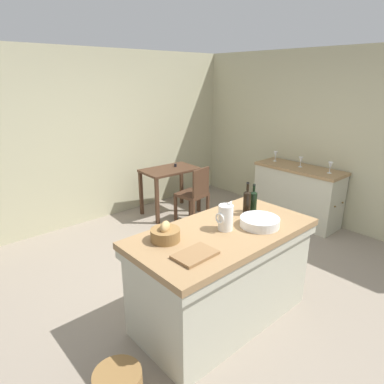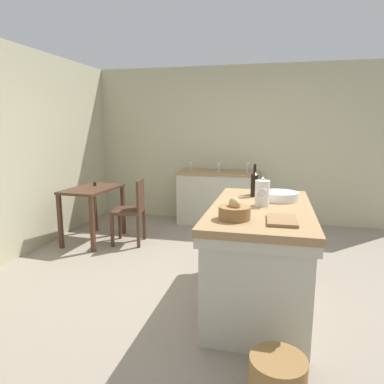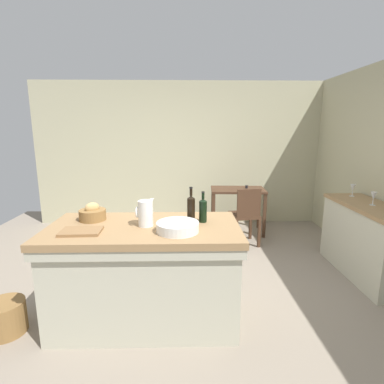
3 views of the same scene
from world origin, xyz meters
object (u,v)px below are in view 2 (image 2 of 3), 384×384
side_cabinet (218,198)px  pitcher (262,193)px  wine_glass_middle (191,164)px  wicker_hamper (278,380)px  wine_bottle_amber (254,184)px  wine_glass_far_left (247,165)px  wine_bottle_dark (254,183)px  wash_bowl (280,196)px  writing_desk (93,197)px  wooden_chair (132,209)px  cutting_board (282,220)px  bread_basket (234,212)px  island_table (260,251)px  wine_glass_left (219,165)px

side_cabinet → pitcher: pitcher is taller
wine_glass_middle → wicker_hamper: bearing=-159.1°
wine_bottle_amber → wine_glass_far_left: (2.14, 0.24, -0.05)m
side_cabinet → wine_bottle_dark: 2.22m
wine_glass_middle → wash_bowl: bearing=-147.9°
wine_glass_middle → wine_glass_far_left: bearing=-91.3°
writing_desk → wooden_chair: size_ratio=1.03×
pitcher → cutting_board: pitcher is taller
bread_basket → cutting_board: size_ratio=0.75×
writing_desk → wine_glass_far_left: size_ratio=5.70×
side_cabinet → wash_bowl: 2.50m
side_cabinet → pitcher: 2.73m
writing_desk → bread_basket: bread_basket is taller
writing_desk → pitcher: bearing=-117.6°
side_cabinet → wooden_chair: 1.62m
island_table → wooden_chair: island_table is taller
writing_desk → cutting_board: (-1.76, -2.55, 0.29)m
wash_bowl → wine_bottle_dark: 0.35m
wine_bottle_dark → writing_desk: bearing=72.2°
wooden_chair → pitcher: pitcher is taller
wine_glass_far_left → wine_glass_middle: 0.94m
wine_bottle_dark → wine_glass_middle: size_ratio=1.79×
island_table → wooden_chair: size_ratio=1.88×
wine_bottle_dark → wine_glass_far_left: bearing=6.5°
side_cabinet → wine_bottle_amber: 2.33m
side_cabinet → cutting_board: size_ratio=4.17×
wine_bottle_amber → wicker_hamper: size_ratio=0.97×
wine_glass_far_left → wash_bowl: bearing=-167.8°
writing_desk → wash_bowl: (-0.96, -2.54, 0.32)m
pitcher → wash_bowl: size_ratio=0.76×
wine_glass_far_left → wine_glass_middle: bearing=88.7°
wine_glass_far_left → wine_bottle_dark: bearing=-173.5°
side_cabinet → wine_bottle_dark: (-2.03, -0.70, 0.59)m
island_table → wine_glass_middle: wine_glass_middle is taller
bread_basket → cutting_board: 0.36m
wicker_hamper → island_table: bearing=8.1°
wooden_chair → wine_glass_far_left: 2.01m
side_cabinet → pitcher: size_ratio=5.03×
wine_glass_left → wine_glass_middle: (0.02, 0.47, 0.00)m
wine_glass_left → wash_bowl: bearing=-157.0°
side_cabinet → cutting_board: cutting_board is taller
writing_desk → wicker_hamper: bearing=-134.1°
wine_bottle_dark → wine_bottle_amber: 0.11m
island_table → wine_glass_far_left: (2.56, 0.33, 0.50)m
cutting_board → wine_glass_far_left: wine_glass_far_left is taller
wash_bowl → wine_glass_middle: wine_glass_middle is taller
wooden_chair → wine_bottle_amber: 1.99m
pitcher → wine_glass_left: bearing=17.5°
wine_glass_left → wicker_hamper: bearing=-165.6°
wine_glass_left → side_cabinet: bearing=-159.1°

